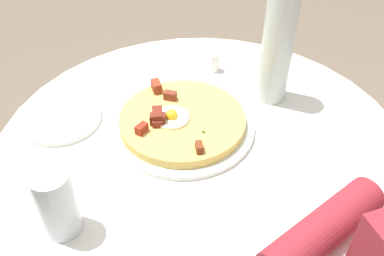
{
  "coord_description": "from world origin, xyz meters",
  "views": [
    {
      "loc": [
        0.66,
        -0.25,
        1.42
      ],
      "look_at": [
        -0.03,
        -0.01,
        0.78
      ],
      "focal_mm": 41.0,
      "sensor_mm": 36.0,
      "label": 1
    }
  ],
  "objects_px": {
    "fork": "(312,171)",
    "water_bottle": "(277,48)",
    "breakfast_pizza": "(181,120)",
    "water_glass": "(57,203)",
    "bread_plate": "(61,119)",
    "salt_shaker": "(214,63)",
    "pizza_plate": "(182,126)",
    "dining_table": "(201,195)",
    "knife": "(326,165)"
  },
  "relations": [
    {
      "from": "pizza_plate",
      "to": "water_glass",
      "type": "xyz_separation_m",
      "value": [
        0.19,
        -0.29,
        0.06
      ]
    },
    {
      "from": "breakfast_pizza",
      "to": "water_glass",
      "type": "bearing_deg",
      "value": -56.17
    },
    {
      "from": "fork",
      "to": "knife",
      "type": "relative_size",
      "value": 1.0
    },
    {
      "from": "knife",
      "to": "water_bottle",
      "type": "height_order",
      "value": "water_bottle"
    },
    {
      "from": "pizza_plate",
      "to": "fork",
      "type": "bearing_deg",
      "value": 43.45
    },
    {
      "from": "dining_table",
      "to": "fork",
      "type": "distance_m",
      "value": 0.31
    },
    {
      "from": "fork",
      "to": "knife",
      "type": "distance_m",
      "value": 0.04
    },
    {
      "from": "salt_shaker",
      "to": "pizza_plate",
      "type": "bearing_deg",
      "value": -37.84
    },
    {
      "from": "salt_shaker",
      "to": "fork",
      "type": "bearing_deg",
      "value": 7.24
    },
    {
      "from": "pizza_plate",
      "to": "water_glass",
      "type": "bearing_deg",
      "value": -56.57
    },
    {
      "from": "water_bottle",
      "to": "salt_shaker",
      "type": "relative_size",
      "value": 5.76
    },
    {
      "from": "knife",
      "to": "water_bottle",
      "type": "distance_m",
      "value": 0.29
    },
    {
      "from": "salt_shaker",
      "to": "water_glass",
      "type": "bearing_deg",
      "value": -48.7
    },
    {
      "from": "breakfast_pizza",
      "to": "knife",
      "type": "distance_m",
      "value": 0.33
    },
    {
      "from": "breakfast_pizza",
      "to": "bread_plate",
      "type": "bearing_deg",
      "value": -114.36
    },
    {
      "from": "dining_table",
      "to": "breakfast_pizza",
      "type": "xyz_separation_m",
      "value": [
        -0.06,
        -0.03,
        0.21
      ]
    },
    {
      "from": "pizza_plate",
      "to": "bread_plate",
      "type": "relative_size",
      "value": 1.79
    },
    {
      "from": "fork",
      "to": "water_bottle",
      "type": "distance_m",
      "value": 0.29
    },
    {
      "from": "breakfast_pizza",
      "to": "bread_plate",
      "type": "xyz_separation_m",
      "value": [
        -0.11,
        -0.25,
        -0.02
      ]
    },
    {
      "from": "water_glass",
      "to": "water_bottle",
      "type": "bearing_deg",
      "value": 113.69
    },
    {
      "from": "dining_table",
      "to": "water_glass",
      "type": "xyz_separation_m",
      "value": [
        0.13,
        -0.31,
        0.25
      ]
    },
    {
      "from": "fork",
      "to": "salt_shaker",
      "type": "xyz_separation_m",
      "value": [
        -0.41,
        -0.05,
        0.02
      ]
    },
    {
      "from": "water_glass",
      "to": "knife",
      "type": "bearing_deg",
      "value": 87.47
    },
    {
      "from": "water_glass",
      "to": "fork",
      "type": "bearing_deg",
      "value": 86.74
    },
    {
      "from": "knife",
      "to": "water_bottle",
      "type": "bearing_deg",
      "value": 172.1
    },
    {
      "from": "dining_table",
      "to": "pizza_plate",
      "type": "bearing_deg",
      "value": -154.77
    },
    {
      "from": "breakfast_pizza",
      "to": "knife",
      "type": "bearing_deg",
      "value": 48.88
    },
    {
      "from": "knife",
      "to": "salt_shaker",
      "type": "relative_size",
      "value": 3.76
    },
    {
      "from": "water_bottle",
      "to": "fork",
      "type": "bearing_deg",
      "value": -8.11
    },
    {
      "from": "pizza_plate",
      "to": "knife",
      "type": "relative_size",
      "value": 1.81
    },
    {
      "from": "pizza_plate",
      "to": "breakfast_pizza",
      "type": "bearing_deg",
      "value": -106.58
    },
    {
      "from": "fork",
      "to": "water_glass",
      "type": "distance_m",
      "value": 0.5
    },
    {
      "from": "fork",
      "to": "water_glass",
      "type": "bearing_deg",
      "value": -100.85
    },
    {
      "from": "knife",
      "to": "water_bottle",
      "type": "relative_size",
      "value": 0.65
    },
    {
      "from": "knife",
      "to": "water_glass",
      "type": "height_order",
      "value": "water_glass"
    },
    {
      "from": "dining_table",
      "to": "fork",
      "type": "height_order",
      "value": "fork"
    },
    {
      "from": "dining_table",
      "to": "pizza_plate",
      "type": "xyz_separation_m",
      "value": [
        -0.06,
        -0.03,
        0.19
      ]
    },
    {
      "from": "dining_table",
      "to": "water_bottle",
      "type": "xyz_separation_m",
      "value": [
        -0.1,
        0.22,
        0.32
      ]
    },
    {
      "from": "dining_table",
      "to": "knife",
      "type": "distance_m",
      "value": 0.33
    },
    {
      "from": "breakfast_pizza",
      "to": "knife",
      "type": "height_order",
      "value": "breakfast_pizza"
    },
    {
      "from": "dining_table",
      "to": "pizza_plate",
      "type": "distance_m",
      "value": 0.2
    },
    {
      "from": "water_glass",
      "to": "salt_shaker",
      "type": "bearing_deg",
      "value": 131.3
    },
    {
      "from": "pizza_plate",
      "to": "water_bottle",
      "type": "xyz_separation_m",
      "value": [
        -0.04,
        0.24,
        0.13
      ]
    },
    {
      "from": "dining_table",
      "to": "bread_plate",
      "type": "bearing_deg",
      "value": -121.27
    },
    {
      "from": "water_bottle",
      "to": "bread_plate",
      "type": "bearing_deg",
      "value": -98.27
    },
    {
      "from": "bread_plate",
      "to": "knife",
      "type": "xyz_separation_m",
      "value": [
        0.33,
        0.5,
        0.0
      ]
    },
    {
      "from": "pizza_plate",
      "to": "water_bottle",
      "type": "relative_size",
      "value": 1.18
    },
    {
      "from": "dining_table",
      "to": "knife",
      "type": "relative_size",
      "value": 5.04
    },
    {
      "from": "knife",
      "to": "water_glass",
      "type": "distance_m",
      "value": 0.53
    },
    {
      "from": "knife",
      "to": "salt_shaker",
      "type": "xyz_separation_m",
      "value": [
        -0.41,
        -0.09,
        0.02
      ]
    }
  ]
}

